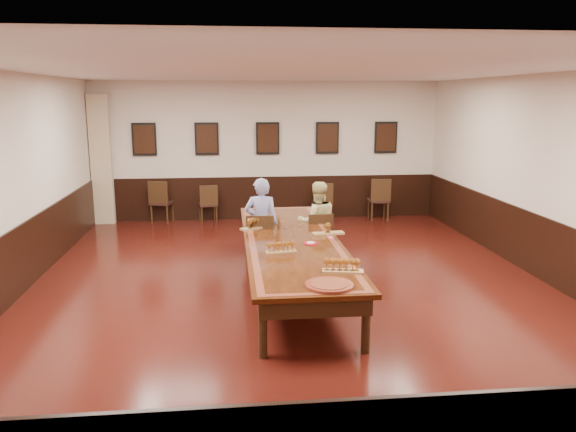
{
  "coord_description": "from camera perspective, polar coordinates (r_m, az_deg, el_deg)",
  "views": [
    {
      "loc": [
        -0.91,
        -8.09,
        2.84
      ],
      "look_at": [
        0.0,
        0.5,
        1.0
      ],
      "focal_mm": 35.0,
      "sensor_mm": 36.0,
      "label": 1
    }
  ],
  "objects": [
    {
      "name": "wall_front",
      "position": [
        3.44,
        9.88,
        -9.25
      ],
      "size": [
        8.0,
        0.02,
        3.2
      ],
      "primitive_type": "cube",
      "color": "beige",
      "rests_on": "floor"
    },
    {
      "name": "spare_chair_b",
      "position": [
        13.07,
        -8.15,
        1.31
      ],
      "size": [
        0.49,
        0.52,
        0.88
      ],
      "primitive_type": null,
      "rotation": [
        0.0,
        0.0,
        3.33
      ],
      "color": "black",
      "rests_on": "floor"
    },
    {
      "name": "ceiling",
      "position": [
        8.15,
        0.38,
        14.63
      ],
      "size": [
        8.0,
        10.0,
        0.02
      ],
      "primitive_type": "cube",
      "color": "white",
      "rests_on": "floor"
    },
    {
      "name": "person_woman",
      "position": [
        9.75,
        2.99,
        -0.62
      ],
      "size": [
        0.73,
        0.59,
        1.42
      ],
      "primitive_type": "imported",
      "rotation": [
        0.0,
        0.0,
        3.2
      ],
      "color": "beige",
      "rests_on": "floor"
    },
    {
      "name": "spare_chair_d",
      "position": [
        13.33,
        9.19,
        1.73
      ],
      "size": [
        0.48,
        0.52,
        0.99
      ],
      "primitive_type": null,
      "rotation": [
        0.0,
        0.0,
        3.1
      ],
      "color": "black",
      "rests_on": "floor"
    },
    {
      "name": "carved_platter",
      "position": [
        6.35,
        4.22,
        -7.01
      ],
      "size": [
        0.68,
        0.68,
        0.04
      ],
      "color": "#591B11",
      "rests_on": "conference_table"
    },
    {
      "name": "chair_man",
      "position": [
        9.36,
        -2.74,
        -2.59
      ],
      "size": [
        0.51,
        0.55,
        0.96
      ],
      "primitive_type": null,
      "rotation": [
        0.0,
        0.0,
        3.0
      ],
      "color": "black",
      "rests_on": "floor"
    },
    {
      "name": "flight_b",
      "position": [
        8.71,
        4.08,
        -1.32
      ],
      "size": [
        0.5,
        0.21,
        0.18
      ],
      "color": "olive",
      "rests_on": "conference_table"
    },
    {
      "name": "wall_right",
      "position": [
        9.55,
        25.07,
        3.43
      ],
      "size": [
        0.02,
        10.0,
        3.2
      ],
      "primitive_type": "cube",
      "color": "beige",
      "rests_on": "floor"
    },
    {
      "name": "floor",
      "position": [
        8.63,
        0.35,
        -7.27
      ],
      "size": [
        8.0,
        10.0,
        0.02
      ],
      "primitive_type": "cube",
      "color": "black",
      "rests_on": "ground"
    },
    {
      "name": "spare_chair_a",
      "position": [
        13.22,
        -12.7,
        1.48
      ],
      "size": [
        0.57,
        0.6,
        0.98
      ],
      "primitive_type": null,
      "rotation": [
        0.0,
        0.0,
        2.89
      ],
      "color": "black",
      "rests_on": "floor"
    },
    {
      "name": "flight_d",
      "position": [
        6.84,
        5.57,
        -5.07
      ],
      "size": [
        0.52,
        0.24,
        0.19
      ],
      "color": "olive",
      "rests_on": "conference_table"
    },
    {
      "name": "curtain",
      "position": [
        13.29,
        -18.44,
        5.4
      ],
      "size": [
        0.45,
        0.18,
        2.9
      ],
      "primitive_type": "cube",
      "color": "tan",
      "rests_on": "floor"
    },
    {
      "name": "conference_table",
      "position": [
        8.44,
        0.36,
        -3.29
      ],
      "size": [
        1.4,
        5.0,
        0.76
      ],
      "color": "black",
      "rests_on": "floor"
    },
    {
      "name": "chair_woman",
      "position": [
        9.72,
        3.09,
        -2.21
      ],
      "size": [
        0.45,
        0.49,
        0.91
      ],
      "primitive_type": null,
      "rotation": [
        0.0,
        0.0,
        3.2
      ],
      "color": "black",
      "rests_on": "floor"
    },
    {
      "name": "pink_phone",
      "position": [
        8.49,
        4.38,
        -2.21
      ],
      "size": [
        0.07,
        0.13,
        0.01
      ],
      "primitive_type": "cube",
      "rotation": [
        0.0,
        0.0,
        0.09
      ],
      "color": "#E94DA5",
      "rests_on": "conference_table"
    },
    {
      "name": "flight_a",
      "position": [
        9.07,
        -3.28,
        -0.75
      ],
      "size": [
        0.51,
        0.4,
        0.19
      ],
      "color": "olive",
      "rests_on": "conference_table"
    },
    {
      "name": "red_plate_grp",
      "position": [
        8.13,
        2.31,
        -2.79
      ],
      "size": [
        0.21,
        0.21,
        0.03
      ],
      "color": "#AF0B1C",
      "rests_on": "conference_table"
    },
    {
      "name": "wainscoting",
      "position": [
        8.47,
        0.36,
        -4.01
      ],
      "size": [
        8.0,
        10.0,
        1.0
      ],
      "color": "black",
      "rests_on": "floor"
    },
    {
      "name": "person_man",
      "position": [
        9.39,
        -2.71,
        -0.74
      ],
      "size": [
        0.61,
        0.44,
        1.53
      ],
      "primitive_type": "imported",
      "rotation": [
        0.0,
        0.0,
        3.0
      ],
      "color": "#4651AF",
      "rests_on": "floor"
    },
    {
      "name": "spare_chair_c",
      "position": [
        13.03,
        3.52,
        1.46
      ],
      "size": [
        0.44,
        0.47,
        0.91
      ],
      "primitive_type": null,
      "rotation": [
        0.0,
        0.0,
        3.12
      ],
      "color": "black",
      "rests_on": "floor"
    },
    {
      "name": "wall_left",
      "position": [
        8.75,
        -26.75,
        2.59
      ],
      "size": [
        0.02,
        10.0,
        3.2
      ],
      "primitive_type": "cube",
      "color": "beige",
      "rests_on": "floor"
    },
    {
      "name": "flight_c",
      "position": [
        7.67,
        -0.72,
        -3.21
      ],
      "size": [
        0.43,
        0.2,
        0.16
      ],
      "color": "olive",
      "rests_on": "conference_table"
    },
    {
      "name": "wall_back",
      "position": [
        13.19,
        -2.09,
        6.62
      ],
      "size": [
        8.0,
        0.02,
        3.2
      ],
      "primitive_type": "cube",
      "color": "beige",
      "rests_on": "floor"
    },
    {
      "name": "posters",
      "position": [
        13.09,
        -2.07,
        7.9
      ],
      "size": [
        6.14,
        0.04,
        0.74
      ],
      "color": "black",
      "rests_on": "wall_back"
    }
  ]
}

